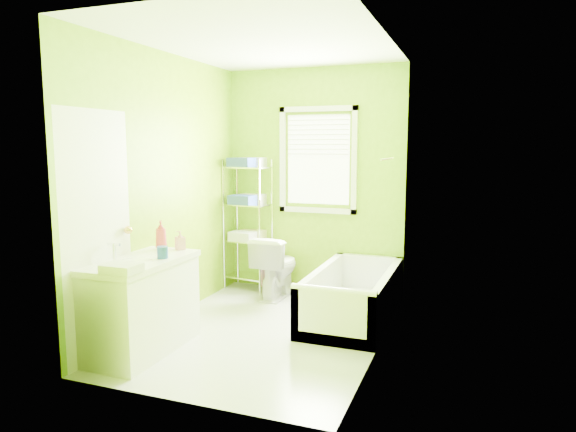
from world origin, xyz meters
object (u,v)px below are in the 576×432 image
(wire_shelf_unit, at_px, (249,210))
(vanity, at_px, (142,302))
(bathtub, at_px, (353,303))
(toilet, at_px, (276,266))

(wire_shelf_unit, bearing_deg, vanity, -90.95)
(bathtub, distance_m, vanity, 2.05)
(bathtub, height_order, vanity, vanity)
(vanity, height_order, wire_shelf_unit, wire_shelf_unit)
(toilet, height_order, vanity, vanity)
(toilet, distance_m, vanity, 1.91)
(wire_shelf_unit, bearing_deg, toilet, -27.33)
(toilet, bearing_deg, vanity, 76.91)
(bathtub, bearing_deg, vanity, -136.27)
(vanity, bearing_deg, wire_shelf_unit, 89.05)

